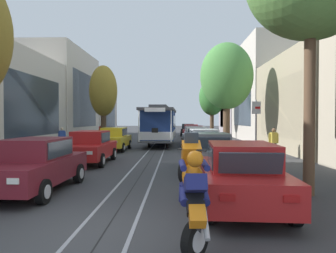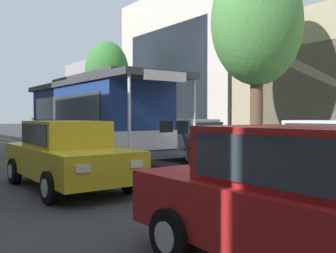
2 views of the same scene
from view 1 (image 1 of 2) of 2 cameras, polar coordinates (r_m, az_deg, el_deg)
ground_plane at (r=24.37m, az=-1.72°, el=-3.76°), size 160.00×160.00×0.00m
trolley_track_rails at (r=27.00m, az=-1.41°, el=-3.25°), size 1.14×54.42×0.01m
building_facade_left at (r=27.20m, az=-24.91°, el=6.01°), size 5.52×46.12×10.59m
building_facade_right at (r=28.34m, az=20.59°, el=5.16°), size 5.32×46.12×10.04m
parked_car_maroon_near_left at (r=10.16m, az=-23.17°, el=-6.45°), size 2.07×4.39×1.58m
parked_car_red_second_left at (r=15.74m, az=-14.05°, el=-3.66°), size 2.01×4.36×1.58m
parked_car_yellow_mid_left at (r=21.91m, az=-9.89°, el=-2.25°), size 2.04×4.38×1.58m
parked_car_red_near_right at (r=7.91m, az=13.14°, el=-8.57°), size 2.15×4.42×1.58m
parked_car_grey_second_right at (r=13.31m, az=7.70°, el=-4.54°), size 2.08×4.39×1.58m
parked_car_white_mid_right at (r=18.46m, az=6.51°, el=-2.90°), size 2.14×4.42×1.58m
parked_car_white_fourth_right at (r=24.18m, az=4.99°, el=-1.90°), size 2.09×4.40×1.58m
parked_car_maroon_fifth_right at (r=28.99m, az=4.80°, el=-1.37°), size 2.02×4.37×1.58m
parked_car_red_sixth_right at (r=35.04m, az=4.24°, el=-0.91°), size 2.05×4.38×1.58m
parked_car_black_far_right at (r=40.49m, az=3.68°, el=-0.61°), size 2.09×4.40×1.58m
street_tree_kerb_left_second at (r=29.86m, az=-11.76°, el=6.26°), size 2.58×2.82×7.19m
street_tree_kerb_right_second at (r=22.89m, az=10.70°, el=8.95°), size 3.76×3.24×7.64m
street_tree_kerb_right_mid at (r=35.81m, az=8.06°, el=5.25°), size 2.93×2.86×6.74m
cable_car_trolley at (r=26.24m, az=-1.49°, el=0.24°), size 2.75×9.16×3.28m
motorcycle_with_rider at (r=5.21m, az=4.63°, el=-11.38°), size 0.50×1.80×1.93m
pedestrian_on_left_pavement at (r=23.58m, az=-18.84°, el=-1.83°), size 0.55×0.38×1.58m
pedestrian_on_right_pavement at (r=18.21m, az=18.76°, el=-2.57°), size 0.55×0.34×1.67m
pedestrian_crossing_far at (r=32.04m, az=-12.09°, el=-0.83°), size 0.55×0.39×1.71m
street_sign_post at (r=12.55m, az=15.83°, el=-0.37°), size 0.36×0.09×2.91m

